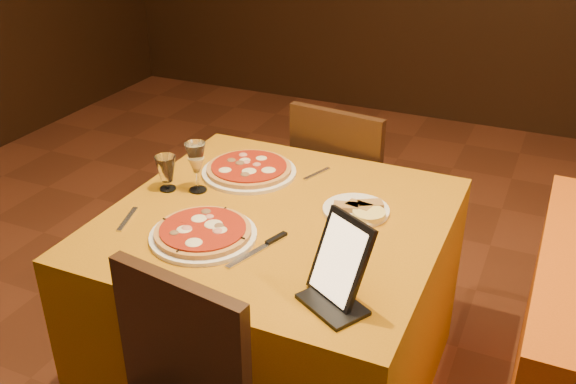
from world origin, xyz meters
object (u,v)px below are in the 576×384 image
at_px(chair_main_far, 352,192).
at_px(water_glass, 166,173).
at_px(pizza_far, 249,170).
at_px(main_table, 278,305).
at_px(pizza_near, 203,233).
at_px(tablet, 340,259).
at_px(wine_glass, 197,167).

relative_size(chair_main_far, water_glass, 7.00).
relative_size(pizza_far, water_glass, 2.77).
distance_m(main_table, pizza_far, 0.52).
xyz_separation_m(main_table, pizza_near, (-0.15, -0.22, 0.39)).
bearing_deg(main_table, water_glass, 178.53).
relative_size(chair_main_far, pizza_far, 2.53).
xyz_separation_m(chair_main_far, pizza_far, (-0.23, -0.56, 0.31)).
bearing_deg(chair_main_far, tablet, 113.67).
height_order(main_table, tablet, tablet).
bearing_deg(chair_main_far, wine_glass, 72.83).
distance_m(pizza_near, pizza_far, 0.48).
relative_size(chair_main_far, tablet, 3.73).
xyz_separation_m(pizza_near, pizza_far, (-0.08, 0.47, 0.00)).
bearing_deg(pizza_near, chair_main_far, 81.53).
relative_size(wine_glass, tablet, 0.78).
height_order(pizza_near, tablet, tablet).
distance_m(main_table, water_glass, 0.62).
relative_size(pizza_far, tablet, 1.47).
relative_size(main_table, water_glass, 8.46).
xyz_separation_m(wine_glass, tablet, (0.68, -0.38, 0.03)).
bearing_deg(wine_glass, tablet, -29.27).
bearing_deg(wine_glass, pizza_near, -55.74).
height_order(chair_main_far, water_glass, chair_main_far).
height_order(main_table, pizza_near, pizza_near).
xyz_separation_m(main_table, chair_main_far, (0.00, 0.81, 0.08)).
height_order(pizza_far, wine_glass, wine_glass).
bearing_deg(chair_main_far, water_glass, 67.72).
bearing_deg(pizza_far, wine_glass, -117.33).
bearing_deg(main_table, chair_main_far, 90.00).
distance_m(main_table, wine_glass, 0.58).
bearing_deg(wine_glass, chair_main_far, 65.98).
bearing_deg(water_glass, main_table, -1.47).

